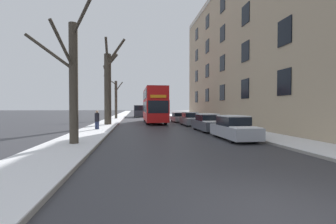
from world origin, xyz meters
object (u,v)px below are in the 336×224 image
double_decker_bus (154,104)px  oncoming_van (139,111)px  bare_tree_left_2 (116,99)px  parked_car_0 (234,129)px  parked_car_1 (208,123)px  pedestrian_left_sidewalk (97,120)px  parked_car_2 (190,119)px  bare_tree_left_1 (108,86)px  parked_car_3 (179,117)px  bare_tree_left_0 (73,78)px

double_decker_bus → oncoming_van: 18.56m
bare_tree_left_2 → parked_car_0: bare_tree_left_2 is taller
parked_car_1 → pedestrian_left_sidewalk: bearing=171.6°
parked_car_2 → bare_tree_left_1: bearing=174.5°
oncoming_van → double_decker_bus: bearing=-84.9°
bare_tree_left_1 → double_decker_bus: size_ratio=0.87×
bare_tree_left_1 → parked_car_0: bearing=-53.0°
parked_car_1 → oncoming_van: bearing=100.1°
double_decker_bus → parked_car_2: double_decker_bus is taller
bare_tree_left_1 → double_decker_bus: 7.12m
oncoming_van → pedestrian_left_sidewalk: bearing=-98.2°
bare_tree_left_1 → parked_car_1: size_ratio=2.20×
oncoming_van → bare_tree_left_1: bearing=-99.4°
pedestrian_left_sidewalk → parked_car_2: bearing=34.5°
double_decker_bus → pedestrian_left_sidewalk: bearing=-120.4°
pedestrian_left_sidewalk → parked_car_3: bearing=57.6°
bare_tree_left_2 → bare_tree_left_0: bearing=-90.0°
bare_tree_left_2 → pedestrian_left_sidewalk: (-0.05, -18.98, -2.52)m
bare_tree_left_1 → bare_tree_left_2: bare_tree_left_1 is taller
bare_tree_left_1 → parked_car_2: bearing=-5.5°
oncoming_van → parked_car_1: bearing=-79.9°
bare_tree_left_2 → parked_car_2: bare_tree_left_2 is taller
bare_tree_left_1 → parked_car_0: 15.45m
parked_car_3 → bare_tree_left_1: bearing=-148.9°
parked_car_1 → parked_car_3: parked_car_1 is taller
parked_car_2 → oncoming_van: bearing=102.7°
parked_car_0 → parked_car_3: bearing=90.0°
bare_tree_left_1 → parked_car_1: bare_tree_left_1 is taller
double_decker_bus → parked_car_3: double_decker_bus is taller
oncoming_van → bare_tree_left_0: bearing=-96.4°
double_decker_bus → pedestrian_left_sidewalk: size_ratio=6.20×
bare_tree_left_0 → parked_car_1: (9.30, 6.31, -2.84)m
parked_car_2 → bare_tree_left_0: bearing=-127.0°
parked_car_3 → parked_car_2: bearing=-90.0°
bare_tree_left_0 → parked_car_2: bearing=53.0°
double_decker_bus → parked_car_0: size_ratio=2.62×
double_decker_bus → parked_car_1: 11.84m
parked_car_1 → parked_car_3: bearing=90.0°
parked_car_3 → pedestrian_left_sidewalk: pedestrian_left_sidewalk is taller
pedestrian_left_sidewalk → parked_car_0: bearing=-26.6°
double_decker_bus → oncoming_van: double_decker_bus is taller
double_decker_bus → parked_car_0: 16.72m
bare_tree_left_0 → pedestrian_left_sidewalk: size_ratio=4.29×
bare_tree_left_0 → parked_car_3: bearing=63.5°
parked_car_0 → parked_car_1: size_ratio=0.97×
parked_car_0 → parked_car_3: parked_car_0 is taller
parked_car_0 → parked_car_3: size_ratio=0.97×
double_decker_bus → parked_car_2: size_ratio=2.73×
bare_tree_left_2 → oncoming_van: 10.27m
parked_car_1 → parked_car_3: size_ratio=1.01×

